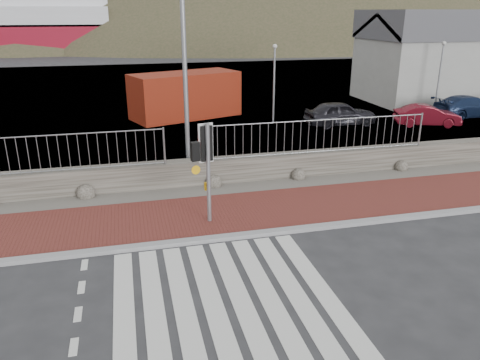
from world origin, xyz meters
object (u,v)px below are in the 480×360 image
object	(u,v)px
traffic_signal_far	(207,153)
shipping_container	(185,95)
car_b	(427,115)
car_a	(340,113)
car_c	(468,106)
streetlight	(188,30)

from	to	relation	value
traffic_signal_far	shipping_container	xyz separation A→B (m)	(1.29, 14.35, -0.87)
traffic_signal_far	car_b	xyz separation A→B (m)	(13.34, 9.17, -1.56)
car_b	shipping_container	bearing A→B (deg)	84.11
shipping_container	car_a	xyz separation A→B (m)	(7.64, -4.00, -0.60)
car_b	car_c	distance (m)	3.82
streetlight	shipping_container	size ratio (longest dim) A/B	1.53
traffic_signal_far	car_b	size ratio (longest dim) A/B	0.88
shipping_container	car_b	bearing A→B (deg)	-43.50
car_a	car_b	xyz separation A→B (m)	(4.41, -1.18, -0.09)
car_a	car_b	size ratio (longest dim) A/B	1.13
car_b	car_c	bearing A→B (deg)	-52.14
streetlight	shipping_container	world-z (taller)	streetlight
shipping_container	car_c	bearing A→B (deg)	-34.06
traffic_signal_far	car_a	xyz separation A→B (m)	(8.93, 10.35, -1.47)
car_a	car_c	size ratio (longest dim) A/B	0.89
shipping_container	car_c	size ratio (longest dim) A/B	1.42
car_b	car_c	size ratio (longest dim) A/B	0.79
traffic_signal_far	car_b	bearing A→B (deg)	-157.58
traffic_signal_far	car_c	xyz separation A→B (m)	(16.91, 10.51, -1.50)
car_a	car_b	distance (m)	4.56
car_c	car_a	bearing A→B (deg)	85.30
car_a	car_b	world-z (taller)	car_a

